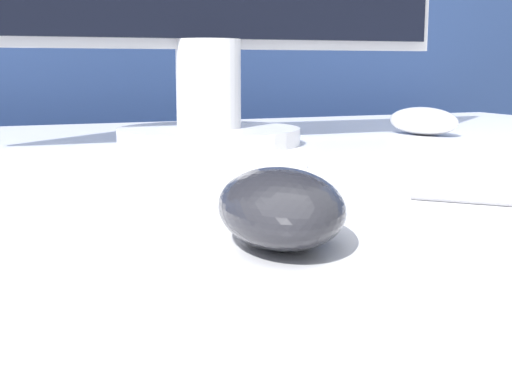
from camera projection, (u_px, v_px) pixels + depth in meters
partition_panel at (38, 168)px, 1.29m from camera, size 5.00×0.03×1.25m
computer_mouse_near at (280, 206)px, 0.39m from camera, size 0.10×0.13×0.04m
keyboard at (45, 179)px, 0.54m from camera, size 0.41×0.12×0.02m
computer_mouse_far at (423, 121)px, 0.99m from camera, size 0.09×0.12×0.04m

